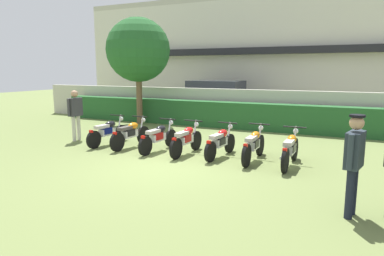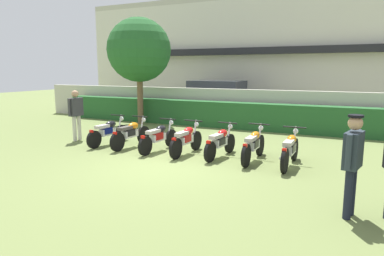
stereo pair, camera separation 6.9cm
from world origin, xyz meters
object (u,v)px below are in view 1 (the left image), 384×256
at_px(motorcycle_in_row_2, 158,137).
at_px(motorcycle_in_row_3, 186,139).
at_px(motorcycle_in_row_6, 290,149).
at_px(motorcycle_in_row_0, 108,132).
at_px(motorcycle_in_row_1, 131,134).
at_px(officer_0, 354,157).
at_px(motorcycle_in_row_4, 220,142).
at_px(motorcycle_in_row_5, 254,145).
at_px(tree_near_inspector, 138,50).
at_px(parked_car, 218,99).
at_px(inspector_person, 75,111).

xyz_separation_m(motorcycle_in_row_2, motorcycle_in_row_3, (0.94, -0.01, 0.01)).
bearing_deg(motorcycle_in_row_6, motorcycle_in_row_0, 89.95).
xyz_separation_m(motorcycle_in_row_1, officer_0, (6.40, -2.79, 0.59)).
height_order(motorcycle_in_row_0, motorcycle_in_row_3, motorcycle_in_row_3).
distance_m(motorcycle_in_row_6, officer_0, 3.13).
xyz_separation_m(motorcycle_in_row_4, officer_0, (3.39, -2.84, 0.60)).
bearing_deg(motorcycle_in_row_5, motorcycle_in_row_4, 89.38).
xyz_separation_m(motorcycle_in_row_4, motorcycle_in_row_5, (0.96, -0.02, 0.01)).
relative_size(motorcycle_in_row_1, officer_0, 1.10).
distance_m(motorcycle_in_row_2, motorcycle_in_row_3, 0.94).
distance_m(motorcycle_in_row_0, officer_0, 7.85).
xyz_separation_m(tree_near_inspector, motorcycle_in_row_4, (5.50, -4.21, -2.86)).
distance_m(parked_car, motorcycle_in_row_6, 9.30).
distance_m(motorcycle_in_row_0, inspector_person, 1.56).
bearing_deg(officer_0, motorcycle_in_row_4, -27.59).
distance_m(motorcycle_in_row_1, motorcycle_in_row_5, 3.98).
bearing_deg(motorcycle_in_row_4, officer_0, -124.65).
relative_size(parked_car, motorcycle_in_row_2, 2.40).
xyz_separation_m(motorcycle_in_row_3, officer_0, (4.40, -2.73, 0.59)).
relative_size(motorcycle_in_row_2, motorcycle_in_row_6, 0.99).
distance_m(motorcycle_in_row_3, inspector_person, 4.38).
bearing_deg(motorcycle_in_row_0, parked_car, -2.98).
relative_size(motorcycle_in_row_0, motorcycle_in_row_5, 0.96).
distance_m(motorcycle_in_row_3, motorcycle_in_row_5, 1.98).
bearing_deg(motorcycle_in_row_5, parked_car, 27.71).
bearing_deg(inspector_person, motorcycle_in_row_1, -2.34).
relative_size(parked_car, officer_0, 2.64).
bearing_deg(inspector_person, motorcycle_in_row_4, -0.46).
xyz_separation_m(motorcycle_in_row_0, motorcycle_in_row_2, (1.96, -0.07, -0.00)).
bearing_deg(motorcycle_in_row_0, motorcycle_in_row_4, -85.56).
distance_m(parked_car, motorcycle_in_row_2, 7.92).
xyz_separation_m(inspector_person, officer_0, (8.74, -2.89, -0.01)).
bearing_deg(motorcycle_in_row_4, motorcycle_in_row_0, 95.98).
xyz_separation_m(motorcycle_in_row_5, officer_0, (2.43, -2.82, 0.58)).
bearing_deg(officer_0, motorcycle_in_row_2, -14.70).
bearing_deg(motorcycle_in_row_3, officer_0, -119.48).
distance_m(parked_car, motorcycle_in_row_0, 7.84).
bearing_deg(parked_car, motorcycle_in_row_5, -60.66).
bearing_deg(inspector_person, motorcycle_in_row_3, -2.11).
relative_size(motorcycle_in_row_3, motorcycle_in_row_4, 1.00).
height_order(motorcycle_in_row_1, motorcycle_in_row_6, motorcycle_in_row_6).
bearing_deg(motorcycle_in_row_6, tree_near_inspector, 60.56).
relative_size(motorcycle_in_row_3, motorcycle_in_row_6, 0.95).
xyz_separation_m(tree_near_inspector, motorcycle_in_row_3, (4.48, -4.33, -2.85)).
distance_m(tree_near_inspector, officer_0, 11.57).
distance_m(motorcycle_in_row_1, inspector_person, 2.42).
relative_size(tree_near_inspector, motorcycle_in_row_0, 2.52).
height_order(parked_car, motorcycle_in_row_3, parked_car).
xyz_separation_m(parked_car, motorcycle_in_row_2, (1.04, -7.83, -0.50)).
height_order(motorcycle_in_row_1, motorcycle_in_row_5, motorcycle_in_row_5).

